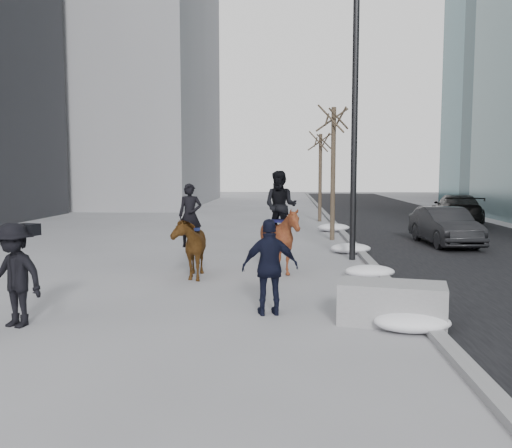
# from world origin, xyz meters

# --- Properties ---
(ground) EXTENTS (120.00, 120.00, 0.00)m
(ground) POSITION_xyz_m (0.00, 0.00, 0.00)
(ground) COLOR gray
(ground) RESTS_ON ground
(road) EXTENTS (8.00, 90.00, 0.01)m
(road) POSITION_xyz_m (7.00, 10.00, 0.01)
(road) COLOR black
(road) RESTS_ON ground
(curb) EXTENTS (0.25, 90.00, 0.12)m
(curb) POSITION_xyz_m (3.00, 10.00, 0.06)
(curb) COLOR gray
(curb) RESTS_ON ground
(planter) EXTENTS (1.93, 1.27, 0.71)m
(planter) POSITION_xyz_m (2.46, -0.94, 0.36)
(planter) COLOR gray
(planter) RESTS_ON ground
(car_near) EXTENTS (1.71, 4.16, 1.34)m
(car_near) POSITION_xyz_m (6.27, 9.28, 0.67)
(car_near) COLOR black
(car_near) RESTS_ON ground
(car_far) EXTENTS (2.85, 5.35, 1.48)m
(car_far) POSITION_xyz_m (9.20, 17.53, 0.74)
(car_far) COLOR black
(car_far) RESTS_ON ground
(tree_near) EXTENTS (1.20, 1.20, 5.57)m
(tree_near) POSITION_xyz_m (2.40, 10.55, 2.78)
(tree_near) COLOR #392F22
(tree_near) RESTS_ON ground
(tree_far) EXTENTS (1.20, 1.20, 5.06)m
(tree_far) POSITION_xyz_m (2.40, 18.34, 2.53)
(tree_far) COLOR #3D2D24
(tree_far) RESTS_ON ground
(mounted_left) EXTENTS (1.06, 1.88, 2.31)m
(mounted_left) POSITION_xyz_m (-1.74, 2.99, 0.86)
(mounted_left) COLOR #4C2A0F
(mounted_left) RESTS_ON ground
(mounted_right) EXTENTS (1.74, 1.87, 2.63)m
(mounted_right) POSITION_xyz_m (0.49, 3.52, 1.05)
(mounted_right) COLOR #4A180E
(mounted_right) RESTS_ON ground
(feeder) EXTENTS (1.09, 0.94, 1.75)m
(feeder) POSITION_xyz_m (0.35, -0.48, 0.88)
(feeder) COLOR black
(feeder) RESTS_ON ground
(camera_crew) EXTENTS (1.28, 0.98, 1.75)m
(camera_crew) POSITION_xyz_m (-3.90, -1.47, 0.89)
(camera_crew) COLOR black
(camera_crew) RESTS_ON ground
(lamppost) EXTENTS (0.25, 2.01, 9.09)m
(lamppost) POSITION_xyz_m (2.60, 5.70, 4.99)
(lamppost) COLOR black
(lamppost) RESTS_ON ground
(snow_piles) EXTENTS (1.38, 15.67, 0.35)m
(snow_piles) POSITION_xyz_m (2.70, 6.29, 0.16)
(snow_piles) COLOR white
(snow_piles) RESTS_ON ground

